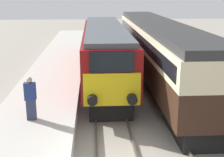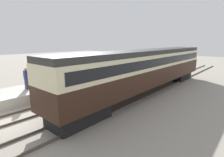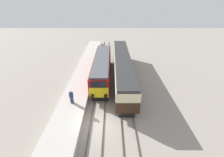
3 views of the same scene
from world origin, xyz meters
name	(u,v)px [view 2 (image 2 of 3)]	position (x,y,z in m)	size (l,w,h in m)	color
ground_plane	(4,122)	(0.00, 0.00, 0.00)	(120.00, 120.00, 0.00)	gray
platform_left	(77,83)	(-3.30, 8.00, 0.41)	(3.50, 50.00, 0.82)	#B7B2A8
rails_near_track	(73,100)	(0.00, 5.00, 0.07)	(1.51, 60.00, 0.14)	#4C4238
rails_far_track	(104,110)	(3.40, 5.00, 0.07)	(1.50, 60.00, 0.14)	#4C4238
locomotive	(121,67)	(0.00, 11.30, 2.08)	(2.70, 15.40, 3.67)	black
passenger_carriage	(148,67)	(3.40, 10.91, 2.42)	(2.75, 20.33, 3.96)	black
person_on_platform	(26,78)	(-3.30, 2.91, 1.71)	(0.44, 0.26, 1.77)	#2D334C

